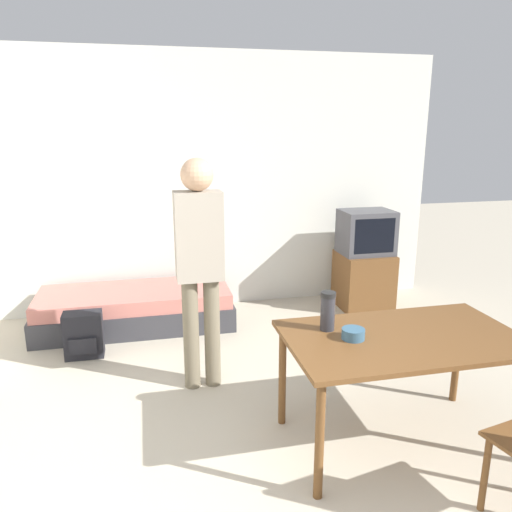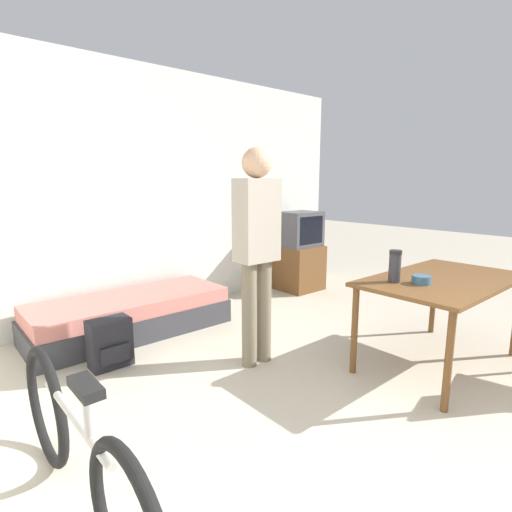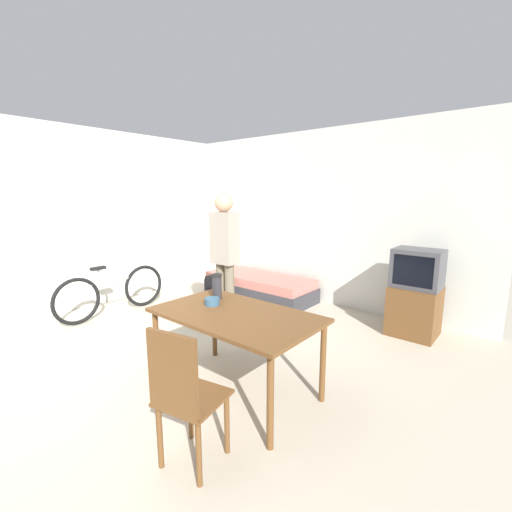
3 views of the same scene
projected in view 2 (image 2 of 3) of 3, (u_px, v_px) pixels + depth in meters
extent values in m
cube|color=silver|center=(153.00, 193.00, 4.44)|extent=(5.58, 0.06, 2.70)
cube|color=#333338|center=(131.00, 321.00, 3.95)|extent=(1.90, 0.77, 0.24)
cube|color=#B76B60|center=(130.00, 303.00, 3.91)|extent=(1.85, 0.75, 0.14)
cube|color=brown|center=(299.00, 268.00, 5.51)|extent=(0.55, 0.52, 0.61)
cube|color=#424247|center=(300.00, 229.00, 5.41)|extent=(0.55, 0.41, 0.47)
cube|color=black|center=(311.00, 230.00, 5.26)|extent=(0.45, 0.01, 0.37)
cube|color=brown|center=(443.00, 280.00, 3.17)|extent=(1.42, 0.84, 0.03)
cylinder|color=brown|center=(448.00, 361.00, 2.55)|extent=(0.05, 0.05, 0.70)
cylinder|color=brown|center=(354.00, 330.00, 3.09)|extent=(0.05, 0.05, 0.70)
cylinder|color=brown|center=(434.00, 298.00, 3.92)|extent=(0.05, 0.05, 0.70)
torus|color=black|center=(46.00, 406.00, 2.10)|extent=(0.06, 0.64, 0.64)
cylinder|color=gray|center=(75.00, 418.00, 1.69)|extent=(0.04, 0.79, 0.04)
cylinder|color=gray|center=(88.00, 416.00, 1.54)|extent=(0.04, 0.04, 0.20)
cube|color=black|center=(86.00, 387.00, 1.52)|extent=(0.08, 0.20, 0.04)
cylinder|color=#6B604C|center=(249.00, 315.00, 3.19)|extent=(0.12, 0.12, 0.86)
cylinder|color=#6B604C|center=(264.00, 311.00, 3.29)|extent=(0.12, 0.12, 0.86)
cube|color=#9E9384|center=(257.00, 220.00, 3.10)|extent=(0.34, 0.20, 0.64)
sphere|color=tan|center=(257.00, 163.00, 3.02)|extent=(0.23, 0.23, 0.23)
cylinder|color=#2D2D33|center=(395.00, 266.00, 3.02)|extent=(0.09, 0.09, 0.25)
cylinder|color=black|center=(396.00, 252.00, 3.00)|extent=(0.09, 0.09, 0.03)
cylinder|color=#335670|center=(421.00, 280.00, 2.98)|extent=(0.14, 0.14, 0.06)
cube|color=black|center=(110.00, 343.00, 3.22)|extent=(0.32, 0.19, 0.40)
cube|color=black|center=(116.00, 354.00, 3.15)|extent=(0.23, 0.03, 0.14)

